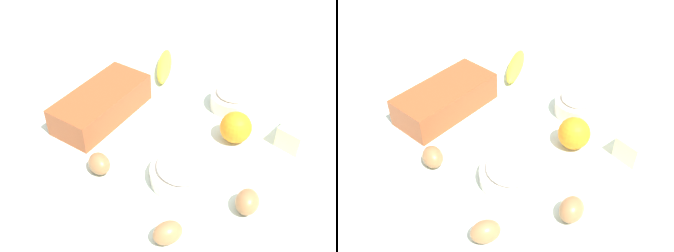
% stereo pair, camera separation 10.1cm
% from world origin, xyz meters
% --- Properties ---
extents(ground_plane, '(2.40, 2.40, 0.02)m').
position_xyz_m(ground_plane, '(0.00, 0.00, -0.01)').
color(ground_plane, silver).
extents(loaf_pan, '(0.28, 0.13, 0.08)m').
position_xyz_m(loaf_pan, '(-0.02, 0.20, 0.04)').
color(loaf_pan, '#9E4723').
rests_on(loaf_pan, ground_plane).
extents(flour_bowl, '(0.12, 0.12, 0.07)m').
position_xyz_m(flour_bowl, '(0.21, -0.08, 0.03)').
color(flour_bowl, silver).
rests_on(flour_bowl, ground_plane).
extents(sugar_bowl, '(0.15, 0.15, 0.07)m').
position_xyz_m(sugar_bowl, '(-0.10, -0.10, 0.03)').
color(sugar_bowl, silver).
rests_on(sugar_bowl, ground_plane).
extents(banana, '(0.19, 0.13, 0.04)m').
position_xyz_m(banana, '(0.26, 0.18, 0.02)').
color(banana, yellow).
rests_on(banana, ground_plane).
extents(orange_fruit, '(0.08, 0.08, 0.08)m').
position_xyz_m(orange_fruit, '(0.09, -0.15, 0.04)').
color(orange_fruit, orange).
rests_on(orange_fruit, ground_plane).
extents(butter_block, '(0.10, 0.08, 0.06)m').
position_xyz_m(butter_block, '(0.16, -0.28, 0.03)').
color(butter_block, '#F4EDB2').
rests_on(butter_block, ground_plane).
extents(egg_near_butter, '(0.07, 0.08, 0.05)m').
position_xyz_m(egg_near_butter, '(-0.18, 0.07, 0.02)').
color(egg_near_butter, '#9C683F').
rests_on(egg_near_butter, ground_plane).
extents(egg_beside_bowl, '(0.08, 0.07, 0.05)m').
position_xyz_m(egg_beside_bowl, '(-0.26, -0.16, 0.02)').
color(egg_beside_bowl, '#A56F43').
rests_on(egg_beside_bowl, ground_plane).
extents(egg_loose, '(0.07, 0.06, 0.05)m').
position_xyz_m(egg_loose, '(-0.10, -0.26, 0.03)').
color(egg_loose, '#A16C41').
rests_on(egg_loose, ground_plane).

